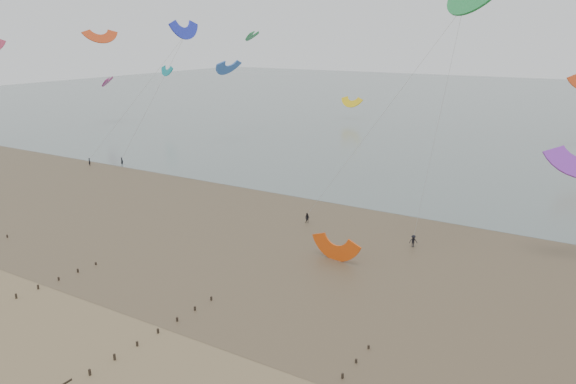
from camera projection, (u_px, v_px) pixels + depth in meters
The scene contains 5 objects.
ground at pixel (94, 341), 51.46m from camera, with size 500.00×500.00×0.00m, color brown.
sea_and_shore at pixel (266, 227), 81.70m from camera, with size 500.00×665.00×0.03m.
kitesurfer_lead at pixel (90, 162), 119.04m from camera, with size 0.60×0.39×1.64m, color black.
grounded_kite at pixel (335, 260), 69.86m from camera, with size 5.97×3.13×4.55m, color #DE4A0E, non-canonical shape.
kites_airborne at pixel (410, 61), 121.80m from camera, with size 236.23×104.16×42.66m.
Camera 1 is at (39.12, -29.64, 27.29)m, focal length 35.00 mm.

